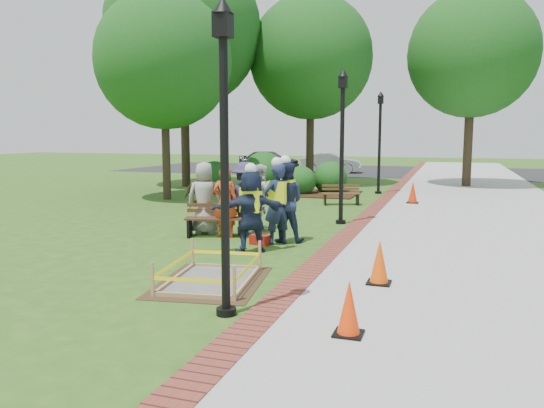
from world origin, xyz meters
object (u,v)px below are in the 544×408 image
(wet_concrete_pad, at_px, (211,269))
(hivis_worker_b, at_px, (277,202))
(bench_near, at_px, (216,226))
(lamp_near, at_px, (224,135))
(hivis_worker_a, at_px, (251,208))
(cone_front, at_px, (349,310))
(hivis_worker_c, at_px, (285,200))

(wet_concrete_pad, bearing_deg, hivis_worker_b, 88.76)
(wet_concrete_pad, relative_size, hivis_worker_b, 1.27)
(bench_near, distance_m, lamp_near, 6.13)
(lamp_near, height_order, hivis_worker_a, lamp_near)
(wet_concrete_pad, relative_size, cone_front, 3.54)
(hivis_worker_b, distance_m, hivis_worker_c, 0.34)
(hivis_worker_a, distance_m, hivis_worker_b, 0.97)
(bench_near, height_order, hivis_worker_b, hivis_worker_b)
(hivis_worker_a, bearing_deg, hivis_worker_b, 73.87)
(bench_near, relative_size, cone_front, 2.18)
(hivis_worker_b, bearing_deg, lamp_near, -80.16)
(lamp_near, relative_size, hivis_worker_c, 2.11)
(lamp_near, relative_size, hivis_worker_b, 2.14)
(lamp_near, xyz_separation_m, hivis_worker_b, (-0.83, 4.76, -1.50))
(wet_concrete_pad, bearing_deg, cone_front, -31.96)
(hivis_worker_c, bearing_deg, bench_near, 178.69)
(hivis_worker_c, bearing_deg, hivis_worker_b, -106.23)
(lamp_near, height_order, hivis_worker_b, lamp_near)
(bench_near, relative_size, hivis_worker_b, 0.78)
(cone_front, relative_size, hivis_worker_b, 0.36)
(hivis_worker_a, bearing_deg, hivis_worker_c, 73.84)
(cone_front, bearing_deg, hivis_worker_a, 125.06)
(bench_near, height_order, cone_front, bench_near)
(wet_concrete_pad, xyz_separation_m, lamp_near, (0.90, -1.42, 2.25))
(hivis_worker_a, distance_m, hivis_worker_c, 1.31)
(bench_near, xyz_separation_m, lamp_near, (2.52, -5.13, 2.22))
(cone_front, bearing_deg, bench_near, 128.53)
(cone_front, height_order, lamp_near, lamp_near)
(wet_concrete_pad, bearing_deg, hivis_worker_a, 94.69)
(bench_near, xyz_separation_m, hivis_worker_c, (1.79, -0.04, 0.74))
(bench_near, xyz_separation_m, hivis_worker_b, (1.69, -0.37, 0.73))
(bench_near, distance_m, hivis_worker_c, 1.93)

